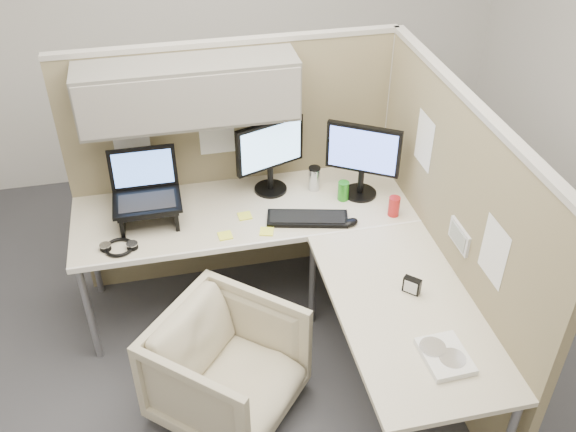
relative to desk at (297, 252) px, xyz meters
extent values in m
plane|color=#37373C|center=(-0.12, -0.13, -0.69)|extent=(4.50, 4.50, 0.00)
cube|color=#8C7F5C|center=(-0.22, 0.77, 0.11)|extent=(2.00, 0.05, 1.60)
cube|color=#A8A399|center=(-0.22, 0.77, 0.93)|extent=(2.00, 0.06, 0.03)
cube|color=slate|center=(-0.47, 0.62, 0.73)|extent=(1.20, 0.34, 0.34)
cube|color=gray|center=(-0.47, 0.45, 0.73)|extent=(1.18, 0.01, 0.30)
plane|color=white|center=(-0.82, 0.75, 0.46)|extent=(0.26, 0.00, 0.26)
plane|color=white|center=(-0.32, 0.75, 0.39)|extent=(0.26, 0.00, 0.26)
cube|color=#8C7F5C|center=(0.78, -0.23, 0.11)|extent=(0.05, 2.00, 1.60)
cube|color=#A8A399|center=(0.78, -0.23, 0.93)|extent=(0.06, 2.00, 0.03)
cube|color=#A8A399|center=(0.78, 0.77, 0.11)|extent=(0.06, 0.06, 1.60)
cube|color=silver|center=(0.75, -0.38, 0.27)|extent=(0.02, 0.20, 0.12)
cube|color=gray|center=(0.73, -0.38, 0.27)|extent=(0.00, 0.16, 0.09)
plane|color=white|center=(0.75, 0.17, 0.51)|extent=(0.00, 0.26, 0.26)
plane|color=white|center=(0.75, -0.68, 0.41)|extent=(0.00, 0.26, 0.26)
cube|color=beige|center=(-0.22, 0.41, 0.03)|extent=(2.00, 0.68, 0.03)
cube|color=beige|center=(0.41, -0.58, 0.03)|extent=(0.68, 1.30, 0.03)
cube|color=white|center=(-0.22, 0.07, 0.03)|extent=(2.00, 0.02, 0.03)
cylinder|color=gray|center=(-1.17, 0.12, -0.34)|extent=(0.04, 0.04, 0.70)
cylinder|color=gray|center=(-1.17, 0.70, -0.34)|extent=(0.04, 0.04, 0.70)
cylinder|color=gray|center=(0.13, 0.12, -0.34)|extent=(0.04, 0.04, 0.70)
imported|color=beige|center=(-0.47, -0.41, -0.34)|extent=(0.91, 0.91, 0.69)
cylinder|color=black|center=(-0.04, 0.57, 0.05)|extent=(0.20, 0.20, 0.02)
cylinder|color=black|center=(-0.04, 0.57, 0.13)|extent=(0.04, 0.04, 0.15)
cube|color=black|center=(-0.04, 0.57, 0.36)|extent=(0.43, 0.18, 0.30)
cube|color=#8EC4F5|center=(-0.03, 0.55, 0.36)|extent=(0.38, 0.14, 0.26)
cylinder|color=black|center=(0.49, 0.41, 0.05)|extent=(0.20, 0.20, 0.02)
cylinder|color=black|center=(0.49, 0.41, 0.13)|extent=(0.04, 0.04, 0.15)
cube|color=black|center=(0.49, 0.41, 0.36)|extent=(0.39, 0.26, 0.30)
cube|color=#5D7EFD|center=(0.48, 0.39, 0.36)|extent=(0.34, 0.21, 0.26)
cube|color=black|center=(-0.78, 0.39, 0.17)|extent=(0.33, 0.27, 0.02)
cube|color=black|center=(-0.93, 0.39, 0.11)|extent=(0.02, 0.25, 0.13)
cube|color=black|center=(-0.63, 0.39, 0.11)|extent=(0.02, 0.25, 0.13)
cube|color=black|center=(-0.78, 0.39, 0.19)|extent=(0.38, 0.27, 0.02)
cube|color=black|center=(-0.78, 0.55, 0.32)|extent=(0.38, 0.06, 0.24)
cube|color=#598CF2|center=(-0.78, 0.54, 0.31)|extent=(0.33, 0.04, 0.20)
cube|color=black|center=(0.11, 0.22, 0.05)|extent=(0.49, 0.26, 0.02)
ellipsoid|color=black|center=(0.34, 0.13, 0.06)|extent=(0.11, 0.09, 0.03)
cylinder|color=silver|center=(0.23, 0.52, 0.12)|extent=(0.07, 0.07, 0.15)
cylinder|color=black|center=(0.23, 0.52, 0.19)|extent=(0.07, 0.07, 0.01)
cylinder|color=#B21E1E|center=(0.61, 0.16, 0.10)|extent=(0.07, 0.07, 0.12)
cylinder|color=#268C1E|center=(0.37, 0.38, 0.10)|extent=(0.07, 0.07, 0.12)
cube|color=#F6FF43|center=(-0.37, 0.17, 0.05)|extent=(0.08, 0.08, 0.01)
cube|color=#F6FF43|center=(-0.24, 0.33, 0.05)|extent=(0.08, 0.08, 0.01)
cube|color=#F6FF43|center=(-0.14, 0.16, 0.05)|extent=(0.09, 0.09, 0.01)
torus|color=black|center=(-0.95, 0.18, 0.05)|extent=(0.18, 0.18, 0.02)
cylinder|color=black|center=(-1.02, 0.19, 0.06)|extent=(0.06, 0.06, 0.03)
cylinder|color=black|center=(-0.88, 0.18, 0.06)|extent=(0.06, 0.06, 0.03)
cube|color=white|center=(0.46, -0.92, 0.06)|extent=(0.20, 0.26, 0.03)
cylinder|color=silver|center=(0.48, -0.95, 0.07)|extent=(0.12, 0.12, 0.00)
cylinder|color=silver|center=(0.42, -0.87, 0.08)|extent=(0.12, 0.12, 0.00)
cube|color=black|center=(0.47, -0.48, 0.09)|extent=(0.09, 0.09, 0.09)
cube|color=white|center=(0.46, -0.49, 0.09)|extent=(0.05, 0.05, 0.07)
camera|label=1|loc=(-0.64, -2.65, 2.25)|focal=40.00mm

